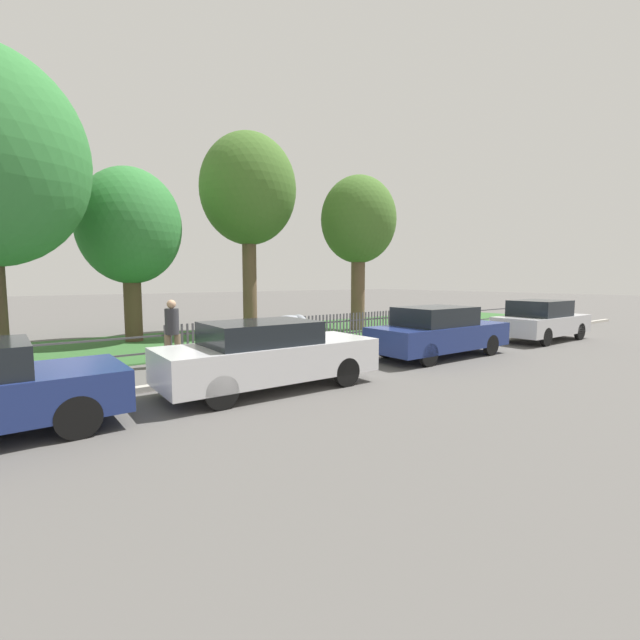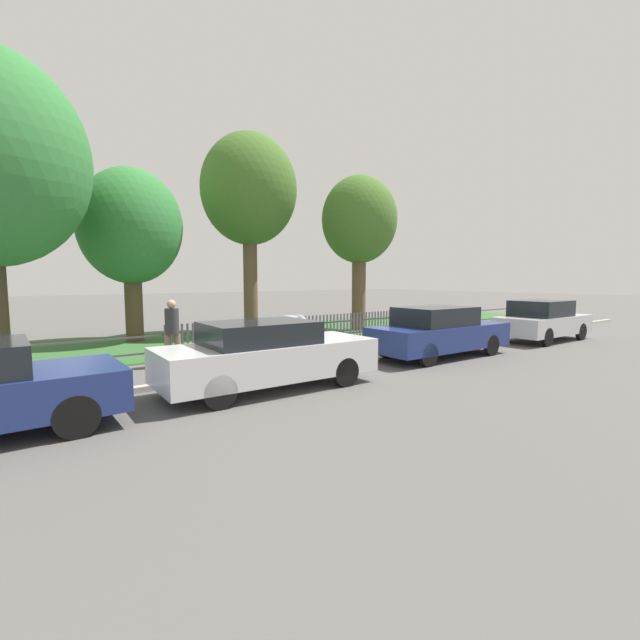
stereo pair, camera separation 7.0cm
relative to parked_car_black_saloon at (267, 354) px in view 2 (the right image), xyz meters
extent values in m
plane|color=#565451|center=(5.48, 1.26, -0.74)|extent=(120.00, 120.00, 0.00)
cube|color=#B2ADA3|center=(5.48, 1.36, -0.68)|extent=(33.30, 0.20, 0.12)
cube|color=#33602D|center=(5.48, 7.64, -0.73)|extent=(33.30, 6.68, 0.01)
cube|color=#4C4C51|center=(5.48, 4.32, -0.45)|extent=(33.30, 0.03, 0.05)
cube|color=#4C4C51|center=(5.48, 4.32, 0.01)|extent=(33.30, 0.03, 0.05)
cube|color=#4C4C51|center=(-0.79, 4.30, -0.22)|extent=(0.06, 0.03, 1.04)
cube|color=#4C4C51|center=(-0.63, 4.30, -0.22)|extent=(0.06, 0.03, 1.04)
cube|color=#4C4C51|center=(-0.47, 4.30, -0.22)|extent=(0.06, 0.03, 1.04)
cube|color=#4C4C51|center=(-0.31, 4.30, -0.22)|extent=(0.06, 0.03, 1.04)
cube|color=#4C4C51|center=(-0.15, 4.30, -0.22)|extent=(0.06, 0.03, 1.04)
cube|color=#4C4C51|center=(0.00, 4.30, -0.22)|extent=(0.06, 0.03, 1.04)
cube|color=#4C4C51|center=(0.16, 4.30, -0.22)|extent=(0.06, 0.03, 1.04)
cube|color=#4C4C51|center=(0.32, 4.30, -0.22)|extent=(0.06, 0.03, 1.04)
cube|color=#4C4C51|center=(0.48, 4.30, -0.22)|extent=(0.06, 0.03, 1.04)
cube|color=#4C4C51|center=(0.64, 4.30, -0.22)|extent=(0.06, 0.03, 1.04)
cube|color=#4C4C51|center=(0.80, 4.30, -0.22)|extent=(0.06, 0.03, 1.04)
cube|color=#4C4C51|center=(0.96, 4.30, -0.22)|extent=(0.06, 0.03, 1.04)
cube|color=#4C4C51|center=(1.12, 4.30, -0.22)|extent=(0.06, 0.03, 1.04)
cube|color=#4C4C51|center=(1.27, 4.30, -0.22)|extent=(0.06, 0.03, 1.04)
cube|color=#4C4C51|center=(1.43, 4.30, -0.22)|extent=(0.06, 0.03, 1.04)
cube|color=#4C4C51|center=(1.59, 4.30, -0.22)|extent=(0.06, 0.03, 1.04)
cube|color=#4C4C51|center=(1.75, 4.30, -0.22)|extent=(0.06, 0.03, 1.04)
cube|color=#4C4C51|center=(1.91, 4.30, -0.22)|extent=(0.06, 0.03, 1.04)
cube|color=#4C4C51|center=(2.07, 4.30, -0.22)|extent=(0.06, 0.03, 1.04)
cube|color=#4C4C51|center=(2.23, 4.30, -0.22)|extent=(0.06, 0.03, 1.04)
cube|color=#4C4C51|center=(2.39, 4.30, -0.22)|extent=(0.06, 0.03, 1.04)
cube|color=#4C4C51|center=(2.54, 4.30, -0.22)|extent=(0.06, 0.03, 1.04)
cube|color=#4C4C51|center=(2.70, 4.30, -0.22)|extent=(0.06, 0.03, 1.04)
cube|color=#4C4C51|center=(2.86, 4.30, -0.22)|extent=(0.06, 0.03, 1.04)
cube|color=#4C4C51|center=(3.02, 4.30, -0.22)|extent=(0.06, 0.03, 1.04)
cube|color=#4C4C51|center=(3.18, 4.30, -0.22)|extent=(0.06, 0.03, 1.04)
cube|color=#4C4C51|center=(3.34, 4.30, -0.22)|extent=(0.06, 0.03, 1.04)
cube|color=#4C4C51|center=(3.50, 4.30, -0.22)|extent=(0.06, 0.03, 1.04)
cube|color=#4C4C51|center=(3.66, 4.30, -0.22)|extent=(0.06, 0.03, 1.04)
cube|color=#4C4C51|center=(3.81, 4.30, -0.22)|extent=(0.06, 0.03, 1.04)
cube|color=#4C4C51|center=(3.97, 4.30, -0.22)|extent=(0.06, 0.03, 1.04)
cube|color=#4C4C51|center=(4.13, 4.30, -0.22)|extent=(0.06, 0.03, 1.04)
cube|color=#4C4C51|center=(4.29, 4.30, -0.22)|extent=(0.06, 0.03, 1.04)
cube|color=#4C4C51|center=(4.45, 4.30, -0.22)|extent=(0.06, 0.03, 1.04)
cube|color=#4C4C51|center=(4.61, 4.30, -0.22)|extent=(0.06, 0.03, 1.04)
cube|color=#4C4C51|center=(4.77, 4.30, -0.22)|extent=(0.06, 0.03, 1.04)
cube|color=#4C4C51|center=(4.93, 4.30, -0.22)|extent=(0.06, 0.03, 1.04)
cube|color=#4C4C51|center=(5.08, 4.30, -0.22)|extent=(0.06, 0.03, 1.04)
cube|color=#4C4C51|center=(5.24, 4.30, -0.22)|extent=(0.06, 0.03, 1.04)
cube|color=#4C4C51|center=(5.40, 4.30, -0.22)|extent=(0.06, 0.03, 1.04)
cube|color=#4C4C51|center=(5.56, 4.30, -0.22)|extent=(0.06, 0.03, 1.04)
cube|color=#4C4C51|center=(5.72, 4.30, -0.22)|extent=(0.06, 0.03, 1.04)
cube|color=#4C4C51|center=(5.88, 4.30, -0.22)|extent=(0.06, 0.03, 1.04)
cube|color=#4C4C51|center=(6.04, 4.30, -0.22)|extent=(0.06, 0.03, 1.04)
cube|color=#4C4C51|center=(6.20, 4.30, -0.22)|extent=(0.06, 0.03, 1.04)
cube|color=#4C4C51|center=(6.35, 4.30, -0.22)|extent=(0.06, 0.03, 1.04)
cube|color=#4C4C51|center=(6.51, 4.30, -0.22)|extent=(0.06, 0.03, 1.04)
cube|color=#4C4C51|center=(6.67, 4.30, -0.22)|extent=(0.06, 0.03, 1.04)
cube|color=#4C4C51|center=(6.83, 4.30, -0.22)|extent=(0.06, 0.03, 1.04)
cube|color=#4C4C51|center=(6.99, 4.30, -0.22)|extent=(0.06, 0.03, 1.04)
cube|color=#4C4C51|center=(7.15, 4.30, -0.22)|extent=(0.06, 0.03, 1.04)
cube|color=#4C4C51|center=(7.31, 4.30, -0.22)|extent=(0.06, 0.03, 1.04)
cube|color=#4C4C51|center=(7.47, 4.30, -0.22)|extent=(0.06, 0.03, 1.04)
cube|color=#4C4C51|center=(7.62, 4.30, -0.22)|extent=(0.06, 0.03, 1.04)
cube|color=#4C4C51|center=(7.78, 4.30, -0.22)|extent=(0.06, 0.03, 1.04)
cube|color=#4C4C51|center=(7.94, 4.30, -0.22)|extent=(0.06, 0.03, 1.04)
cube|color=#4C4C51|center=(8.10, 4.30, -0.22)|extent=(0.06, 0.03, 1.04)
cube|color=#4C4C51|center=(8.26, 4.30, -0.22)|extent=(0.06, 0.03, 1.04)
cube|color=#4C4C51|center=(8.42, 4.30, -0.22)|extent=(0.06, 0.03, 1.04)
cube|color=#4C4C51|center=(8.58, 4.30, -0.22)|extent=(0.06, 0.03, 1.04)
cube|color=#4C4C51|center=(8.74, 4.30, -0.22)|extent=(0.06, 0.03, 1.04)
cube|color=#4C4C51|center=(8.89, 4.30, -0.22)|extent=(0.06, 0.03, 1.04)
cube|color=#4C4C51|center=(9.05, 4.30, -0.22)|extent=(0.06, 0.03, 1.04)
cube|color=#4C4C51|center=(9.21, 4.30, -0.22)|extent=(0.06, 0.03, 1.04)
cube|color=#4C4C51|center=(9.37, 4.30, -0.22)|extent=(0.06, 0.03, 1.04)
cube|color=#4C4C51|center=(9.53, 4.30, -0.22)|extent=(0.06, 0.03, 1.04)
cube|color=#4C4C51|center=(9.69, 4.30, -0.22)|extent=(0.06, 0.03, 1.04)
cube|color=#4C4C51|center=(9.85, 4.30, -0.22)|extent=(0.06, 0.03, 1.04)
cube|color=#4C4C51|center=(10.01, 4.30, -0.22)|extent=(0.06, 0.03, 1.04)
cube|color=#4C4C51|center=(10.17, 4.30, -0.22)|extent=(0.06, 0.03, 1.04)
cube|color=#4C4C51|center=(10.32, 4.30, -0.22)|extent=(0.06, 0.03, 1.04)
cube|color=#4C4C51|center=(10.48, 4.30, -0.22)|extent=(0.06, 0.03, 1.04)
cube|color=#4C4C51|center=(10.64, 4.30, -0.22)|extent=(0.06, 0.03, 1.04)
cube|color=#4C4C51|center=(10.80, 4.30, -0.22)|extent=(0.06, 0.03, 1.04)
cube|color=#4C4C51|center=(10.96, 4.30, -0.22)|extent=(0.06, 0.03, 1.04)
cube|color=#4C4C51|center=(11.12, 4.30, -0.22)|extent=(0.06, 0.03, 1.04)
cube|color=#4C4C51|center=(11.28, 4.30, -0.22)|extent=(0.06, 0.03, 1.04)
cube|color=#4C4C51|center=(11.44, 4.30, -0.22)|extent=(0.06, 0.03, 1.04)
cube|color=#4C4C51|center=(11.59, 4.30, -0.22)|extent=(0.06, 0.03, 1.04)
cube|color=#4C4C51|center=(11.75, 4.30, -0.22)|extent=(0.06, 0.03, 1.04)
cylinder|color=black|center=(-3.62, 0.88, -0.42)|extent=(0.64, 0.14, 0.64)
cylinder|color=black|center=(-3.63, -0.78, -0.42)|extent=(0.64, 0.14, 0.64)
cube|color=silver|center=(0.05, 0.00, -0.11)|extent=(4.63, 1.85, 0.71)
cube|color=black|center=(-0.18, 0.01, 0.47)|extent=(2.25, 1.61, 0.46)
cylinder|color=black|center=(1.49, 0.74, -0.42)|extent=(0.63, 0.16, 0.63)
cylinder|color=black|center=(1.44, -0.83, -0.42)|extent=(0.63, 0.16, 0.63)
cylinder|color=black|center=(-1.35, 0.83, -0.42)|extent=(0.63, 0.16, 0.63)
cylinder|color=black|center=(-1.40, -0.74, -0.42)|extent=(0.63, 0.16, 0.63)
cube|color=navy|center=(5.98, 0.20, -0.13)|extent=(4.63, 1.82, 0.69)
cube|color=black|center=(5.75, 0.20, 0.49)|extent=(2.24, 1.59, 0.54)
cylinder|color=black|center=(7.42, 0.95, -0.42)|extent=(0.63, 0.16, 0.63)
cylinder|color=black|center=(7.38, -0.62, -0.42)|extent=(0.63, 0.16, 0.63)
cylinder|color=black|center=(4.57, 1.02, -0.42)|extent=(0.63, 0.16, 0.63)
cylinder|color=black|center=(4.54, -0.56, -0.42)|extent=(0.63, 0.16, 0.63)
cube|color=#BCBCC1|center=(11.82, -0.01, -0.13)|extent=(4.22, 1.79, 0.66)
cube|color=black|center=(11.61, -0.01, 0.49)|extent=(2.03, 1.59, 0.58)
cylinder|color=black|center=(13.13, 0.77, -0.42)|extent=(0.65, 0.15, 0.64)
cylinder|color=black|center=(13.11, -0.83, -0.42)|extent=(0.65, 0.15, 0.64)
cylinder|color=black|center=(10.53, 0.80, -0.42)|extent=(0.65, 0.15, 0.64)
cylinder|color=black|center=(10.51, -0.80, -0.42)|extent=(0.65, 0.15, 0.64)
cylinder|color=black|center=(3.39, 3.50, -0.43)|extent=(0.61, 0.10, 0.61)
cylinder|color=black|center=(2.16, 3.49, -0.43)|extent=(0.61, 0.10, 0.61)
ellipsoid|color=gray|center=(2.77, 3.49, -0.03)|extent=(1.63, 0.59, 0.95)
ellipsoid|color=gray|center=(3.16, 3.49, 0.23)|extent=(0.38, 0.73, 0.44)
cylinder|color=brown|center=(-0.45, 9.06, 0.80)|extent=(0.62, 0.62, 3.07)
ellipsoid|color=#337A38|center=(-0.45, 9.06, 3.48)|extent=(3.63, 3.63, 4.18)
cylinder|color=brown|center=(4.18, 8.69, 1.65)|extent=(0.59, 0.59, 4.77)
ellipsoid|color=#426B28|center=(4.18, 8.69, 5.30)|extent=(4.00, 4.00, 4.60)
cylinder|color=brown|center=(8.57, 6.67, 1.20)|extent=(0.62, 0.62, 3.87)
ellipsoid|color=#426B28|center=(8.57, 6.67, 4.19)|extent=(3.34, 3.34, 3.84)
cylinder|color=#7F6B51|center=(-0.95, 3.59, -0.31)|extent=(0.16, 0.16, 0.86)
cylinder|color=#7F6B51|center=(-0.72, 3.49, -0.31)|extent=(0.16, 0.16, 0.86)
cylinder|color=#333338|center=(-0.83, 3.54, 0.46)|extent=(0.46, 0.46, 0.68)
sphere|color=tan|center=(-0.83, 3.54, 0.91)|extent=(0.23, 0.23, 0.23)
camera|label=1|loc=(-4.47, -7.68, 1.58)|focal=24.00mm
camera|label=2|loc=(-4.41, -7.73, 1.58)|focal=24.00mm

